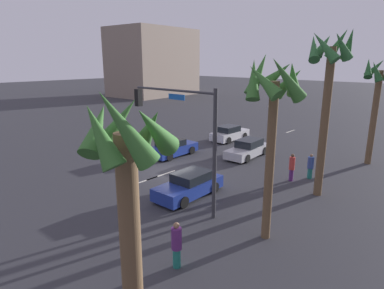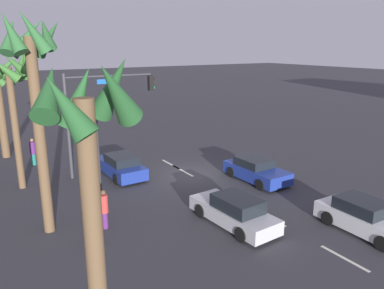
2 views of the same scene
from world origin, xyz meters
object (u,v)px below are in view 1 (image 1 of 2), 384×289
at_px(pedestrian_2, 310,166).
at_px(palm_tree_3, 127,176).
at_px(palm_tree_0, 329,74).
at_px(building_1, 153,62).
at_px(car_0, 173,148).
at_px(traffic_signal, 184,126).
at_px(car_1, 248,149).
at_px(car_2, 189,185).
at_px(palm_tree_2, 273,98).
at_px(palm_tree_1, 377,88).
at_px(pedestrian_0, 177,244).
at_px(car_3, 229,133).
at_px(streetlamp, 272,127).
at_px(pedestrian_1, 292,167).

distance_m(pedestrian_2, palm_tree_3, 16.22).
distance_m(palm_tree_0, building_1, 57.60).
bearing_deg(pedestrian_2, palm_tree_0, 31.52).
height_order(car_0, traffic_signal, traffic_signal).
bearing_deg(car_1, car_2, 11.92).
bearing_deg(building_1, traffic_signal, 46.11).
distance_m(car_0, palm_tree_2, 14.59).
distance_m(palm_tree_1, palm_tree_2, 14.51).
relative_size(car_0, traffic_signal, 0.67).
height_order(car_0, palm_tree_2, palm_tree_2).
xyz_separation_m(pedestrian_0, palm_tree_3, (3.06, 1.43, 3.84)).
relative_size(car_0, car_1, 0.91).
bearing_deg(car_0, traffic_signal, 49.50).
bearing_deg(car_3, pedestrian_2, 63.52).
bearing_deg(palm_tree_1, car_0, -55.84).
relative_size(car_3, palm_tree_3, 0.60).
xyz_separation_m(pedestrian_2, building_1, (-28.10, -47.49, 6.18)).
xyz_separation_m(traffic_signal, palm_tree_2, (-0.07, 4.76, 1.77)).
distance_m(car_1, streetlamp, 7.28).
bearing_deg(palm_tree_3, palm_tree_2, -178.98).
bearing_deg(car_2, traffic_signal, 32.15).
distance_m(traffic_signal, palm_tree_1, 15.46).
distance_m(traffic_signal, pedestrian_1, 8.43).
bearing_deg(traffic_signal, palm_tree_2, 90.81).
bearing_deg(streetlamp, palm_tree_2, 27.97).
xyz_separation_m(car_0, streetlamp, (0.89, 9.25, 3.11)).
xyz_separation_m(streetlamp, building_1, (-31.31, -46.28, 3.31)).
height_order(car_3, palm_tree_0, palm_tree_0).
bearing_deg(palm_tree_0, traffic_signal, -36.37).
relative_size(car_2, palm_tree_2, 0.55).
bearing_deg(pedestrian_0, car_1, -156.72).
distance_m(car_2, streetlamp, 5.86).
bearing_deg(car_0, palm_tree_0, 90.02).
relative_size(car_3, palm_tree_0, 0.46).
height_order(traffic_signal, building_1, building_1).
bearing_deg(palm_tree_2, car_1, -143.64).
distance_m(car_2, building_1, 56.58).
relative_size(car_2, traffic_signal, 0.69).
bearing_deg(car_1, pedestrian_2, 75.19).
bearing_deg(palm_tree_3, pedestrian_2, -173.72).
bearing_deg(pedestrian_0, building_1, -130.41).
distance_m(car_1, palm_tree_3, 19.19).
distance_m(streetlamp, palm_tree_2, 6.41).
height_order(palm_tree_0, palm_tree_3, palm_tree_0).
distance_m(pedestrian_2, building_1, 55.53).
height_order(car_0, palm_tree_0, palm_tree_0).
height_order(car_1, traffic_signal, traffic_signal).
height_order(car_1, palm_tree_1, palm_tree_1).
relative_size(car_2, pedestrian_0, 2.38).
distance_m(car_1, traffic_signal, 11.04).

